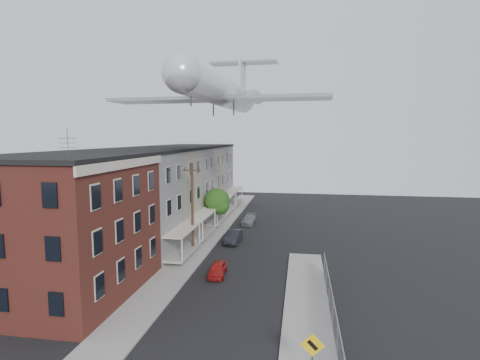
% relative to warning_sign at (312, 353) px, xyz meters
% --- Properties ---
extents(sidewalk_left, '(3.00, 62.00, 0.12)m').
position_rel_warning_sign_xyz_m(sidewalk_left, '(-11.10, 25.03, -1.82)').
color(sidewalk_left, gray).
rests_on(sidewalk_left, ground).
extents(sidewalk_right, '(3.00, 26.00, 0.12)m').
position_rel_warning_sign_xyz_m(sidewalk_right, '(-0.10, 7.03, -1.82)').
color(sidewalk_right, gray).
rests_on(sidewalk_right, ground).
extents(curb_left, '(0.15, 62.00, 0.14)m').
position_rel_warning_sign_xyz_m(curb_left, '(-9.65, 25.03, -1.81)').
color(curb_left, gray).
rests_on(curb_left, ground).
extents(curb_right, '(0.15, 26.00, 0.14)m').
position_rel_warning_sign_xyz_m(curb_right, '(-1.55, 7.03, -1.81)').
color(curb_right, gray).
rests_on(curb_right, ground).
extents(corner_building, '(10.31, 12.30, 12.15)m').
position_rel_warning_sign_xyz_m(corner_building, '(-17.60, 8.03, 3.28)').
color(corner_building, '#331210').
rests_on(corner_building, ground).
extents(row_house_a, '(11.98, 7.00, 10.30)m').
position_rel_warning_sign_xyz_m(row_house_a, '(-17.56, 17.53, 3.25)').
color(row_house_a, slate).
rests_on(row_house_a, ground).
extents(row_house_b, '(11.98, 7.00, 10.30)m').
position_rel_warning_sign_xyz_m(row_house_b, '(-17.56, 24.53, 3.25)').
color(row_house_b, '#756E5C').
rests_on(row_house_b, ground).
extents(row_house_c, '(11.98, 7.00, 10.30)m').
position_rel_warning_sign_xyz_m(row_house_c, '(-17.56, 31.53, 3.25)').
color(row_house_c, slate).
rests_on(row_house_c, ground).
extents(row_house_d, '(11.98, 7.00, 10.30)m').
position_rel_warning_sign_xyz_m(row_house_d, '(-17.56, 38.53, 3.25)').
color(row_house_d, '#756E5C').
rests_on(row_house_d, ground).
extents(row_house_e, '(11.98, 7.00, 10.30)m').
position_rel_warning_sign_xyz_m(row_house_e, '(-17.56, 45.53, 3.25)').
color(row_house_e, slate).
rests_on(row_house_e, ground).
extents(chainlink_fence, '(0.06, 18.06, 1.90)m').
position_rel_warning_sign_xyz_m(chainlink_fence, '(1.40, 6.03, -0.89)').
color(chainlink_fence, gray).
rests_on(chainlink_fence, ground).
extents(warning_sign, '(1.10, 0.11, 2.80)m').
position_rel_warning_sign_xyz_m(warning_sign, '(0.00, 0.00, 0.00)').
color(warning_sign, '#515156').
rests_on(warning_sign, ground).
extents(utility_pole, '(1.80, 0.26, 9.00)m').
position_rel_warning_sign_xyz_m(utility_pole, '(-11.20, 19.03, 2.79)').
color(utility_pole, black).
rests_on(utility_pole, ground).
extents(street_tree, '(3.22, 3.20, 5.20)m').
position_rel_warning_sign_xyz_m(street_tree, '(-10.87, 28.95, 1.57)').
color(street_tree, black).
rests_on(street_tree, ground).
extents(car_near, '(1.56, 3.42, 1.14)m').
position_rel_warning_sign_xyz_m(car_near, '(-7.40, 13.30, -1.31)').
color(car_near, '#A41715').
rests_on(car_near, ground).
extents(car_mid, '(1.55, 4.09, 1.33)m').
position_rel_warning_sign_xyz_m(car_mid, '(-7.86, 23.29, -1.22)').
color(car_mid, black).
rests_on(car_mid, ground).
extents(car_far, '(1.77, 4.07, 1.17)m').
position_rel_warning_sign_xyz_m(car_far, '(-7.40, 32.26, -1.30)').
color(car_far, slate).
rests_on(car_far, ground).
extents(airplane, '(21.89, 24.99, 7.24)m').
position_rel_warning_sign_xyz_m(airplane, '(-8.68, 21.83, 14.25)').
color(airplane, silver).
rests_on(airplane, ground).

